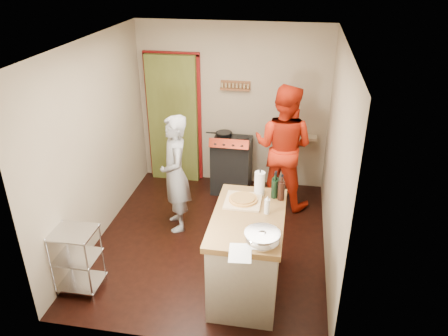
{
  "coord_description": "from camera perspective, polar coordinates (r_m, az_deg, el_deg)",
  "views": [
    {
      "loc": [
        1.01,
        -4.76,
        3.5
      ],
      "look_at": [
        0.17,
        0.0,
        1.09
      ],
      "focal_mm": 35.0,
      "sensor_mm": 36.0,
      "label": 1
    }
  ],
  "objects": [
    {
      "name": "person_red",
      "position": [
        6.44,
        7.73,
        2.77
      ],
      "size": [
        1.08,
        0.95,
        1.87
      ],
      "primitive_type": "imported",
      "rotation": [
        0.0,
        0.0,
        2.84
      ],
      "color": "red",
      "rests_on": "ground"
    },
    {
      "name": "island",
      "position": [
        4.94,
        3.12,
        -10.78
      ],
      "size": [
        0.76,
        1.46,
        1.29
      ],
      "color": "#B6AA9B",
      "rests_on": "ground"
    },
    {
      "name": "person_stripe",
      "position": [
        5.88,
        -6.38,
        -0.79
      ],
      "size": [
        0.6,
        0.71,
        1.64
      ],
      "primitive_type": "imported",
      "rotation": [
        0.0,
        0.0,
        -1.15
      ],
      "color": "#A5A5A9",
      "rests_on": "ground"
    },
    {
      "name": "floor",
      "position": [
        5.99,
        -1.66,
        -9.25
      ],
      "size": [
        3.5,
        3.5,
        0.0
      ],
      "primitive_type": "plane",
      "color": "black",
      "rests_on": "ground"
    },
    {
      "name": "ceiling",
      "position": [
        4.94,
        -2.07,
        16.13
      ],
      "size": [
        3.0,
        3.5,
        0.02
      ],
      "primitive_type": "cube",
      "color": "white",
      "rests_on": "back_wall"
    },
    {
      "name": "stove",
      "position": [
        6.96,
        1.0,
        0.5
      ],
      "size": [
        0.6,
        0.63,
        1.0
      ],
      "color": "black",
      "rests_on": "ground"
    },
    {
      "name": "right_wall",
      "position": [
        5.26,
        14.36,
        0.93
      ],
      "size": [
        0.04,
        3.5,
        2.6
      ],
      "primitive_type": "cube",
      "color": "gray",
      "rests_on": "ground"
    },
    {
      "name": "left_wall",
      "position": [
        5.81,
        -16.52,
        3.12
      ],
      "size": [
        0.04,
        3.5,
        2.6
      ],
      "primitive_type": "cube",
      "color": "gray",
      "rests_on": "ground"
    },
    {
      "name": "wire_shelving",
      "position": [
        5.22,
        -18.66,
        -11.04
      ],
      "size": [
        0.48,
        0.4,
        0.8
      ],
      "color": "silver",
      "rests_on": "ground"
    },
    {
      "name": "back_wall",
      "position": [
        7.15,
        -4.01,
        7.08
      ],
      "size": [
        3.0,
        0.44,
        2.6
      ],
      "color": "gray",
      "rests_on": "ground"
    }
  ]
}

